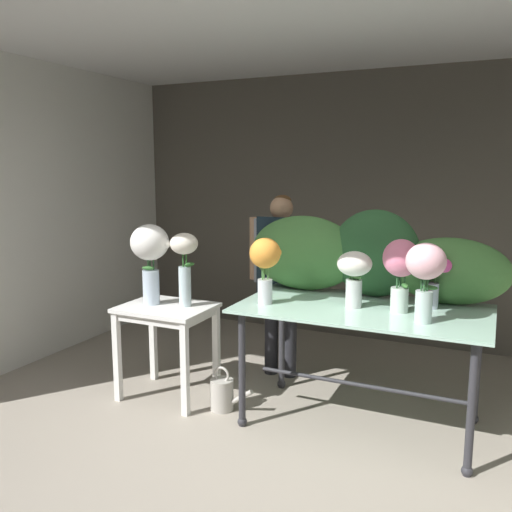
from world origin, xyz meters
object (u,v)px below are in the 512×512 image
Objects in this scene: florist at (281,266)px; vase_cream_lisianthus_tall at (185,259)px; vase_ivory_stock at (355,271)px; vase_sunset_anemones at (265,261)px; vase_fuchsia_ranunculus at (432,271)px; watering_can at (222,394)px; side_table_white at (167,319)px; vase_white_roses_tall at (150,252)px; vase_rosy_hydrangea at (401,266)px; display_table_glass at (362,326)px; vase_blush_freesia at (425,270)px.

vase_cream_lisianthus_tall is (-0.51, -0.74, 0.14)m from florist.
florist is 1.05m from vase_ivory_stock.
vase_sunset_anemones is 0.63m from vase_ivory_stock.
vase_fuchsia_ranunculus is at bearing 18.99° from vase_sunset_anemones.
watering_can is at bearing -99.08° from florist.
side_table_white is 0.51m from vase_cream_lisianthus_tall.
vase_white_roses_tall is at bearing -174.98° from vase_ivory_stock.
vase_white_roses_tall is (-0.14, 0.00, 0.53)m from side_table_white.
vase_rosy_hydrangea reaches higher than side_table_white.
vase_sunset_anemones is at bearing 3.16° from watering_can.
vase_rosy_hydrangea is at bearing 8.77° from watering_can.
display_table_glass is at bearing 5.57° from vase_white_roses_tall.
display_table_glass is 0.52m from vase_rosy_hydrangea.
vase_sunset_anemones is at bearing -164.21° from display_table_glass.
vase_blush_freesia is 0.79× the size of vase_white_roses_tall.
display_table_glass is 0.61m from vase_fuchsia_ranunculus.
florist is 3.17× the size of vase_blush_freesia.
display_table_glass is 4.09× the size of vase_fuchsia_ranunculus.
vase_white_roses_tall is (-2.10, -0.35, 0.05)m from vase_fuchsia_ranunculus.
display_table_glass is at bearing 20.08° from vase_ivory_stock.
florist is at bearing 104.58° from vase_sunset_anemones.
display_table_glass is 1.54m from side_table_white.
vase_cream_lisianthus_tall is at bearing 173.78° from vase_sunset_anemones.
vase_cream_lisianthus_tall is at bearing 176.99° from vase_blush_freesia.
watering_can is (0.38, -0.10, -1.00)m from vase_cream_lisianthus_tall.
vase_blush_freesia is (1.96, -0.04, 0.56)m from side_table_white.
florist is 4.07× the size of vase_ivory_stock.
vase_blush_freesia is 0.26m from vase_rosy_hydrangea.
side_table_white is at bearing 178.85° from vase_blush_freesia.
vase_sunset_anemones is (0.87, -0.02, 0.54)m from side_table_white.
vase_ivory_stock is at bearing -159.92° from display_table_glass.
vase_blush_freesia is at bearing -0.88° from vase_sunset_anemones.
vase_white_roses_tall is at bearing 178.89° from vase_blush_freesia.
florist is 0.91m from vase_cream_lisianthus_tall.
vase_fuchsia_ranunculus is 2.13m from vase_white_roses_tall.
watering_can is at bearing -3.72° from vase_white_roses_tall.
vase_white_roses_tall is (-0.80, -0.79, 0.19)m from florist.
vase_blush_freesia is at bearing -89.40° from vase_fuchsia_ranunculus.
vase_cream_lisianthus_tall is (0.14, 0.06, 0.49)m from side_table_white.
vase_ivory_stock is (0.60, 0.17, -0.05)m from vase_sunset_anemones.
florist reaches higher than vase_cream_lisianthus_tall.
vase_ivory_stock is (0.81, -0.65, 0.14)m from florist.
watering_can is at bearing -14.61° from vase_cream_lisianthus_tall.
side_table_white is at bearing -0.48° from vase_white_roses_tall.
vase_white_roses_tall reaches higher than vase_cream_lisianthus_tall.
side_table_white is 1.58× the size of vase_sunset_anemones.
side_table_white is 1.02m from vase_sunset_anemones.
side_table_white is at bearing 175.40° from watering_can.
vase_blush_freesia is at bearing 0.09° from watering_can.
vase_cream_lisianthus_tall is 1.65× the size of watering_can.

